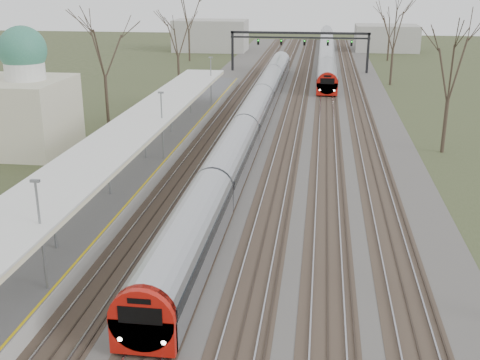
# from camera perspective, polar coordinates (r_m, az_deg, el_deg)

# --- Properties ---
(track_bed) EXTENTS (24.00, 160.00, 0.22)m
(track_bed) POSITION_cam_1_polar(r_m,az_deg,el_deg) (64.61, 4.45, 6.27)
(track_bed) COLOR #474442
(track_bed) RESTS_ON ground
(platform) EXTENTS (3.50, 69.00, 1.00)m
(platform) POSITION_cam_1_polar(r_m,az_deg,el_deg) (49.16, -7.73, 2.68)
(platform) COLOR #9E9B93
(platform) RESTS_ON ground
(canopy) EXTENTS (4.10, 50.00, 3.11)m
(canopy) POSITION_cam_1_polar(r_m,az_deg,el_deg) (44.11, -9.45, 5.34)
(canopy) COLOR slate
(canopy) RESTS_ON platform
(dome_building) EXTENTS (10.00, 8.00, 10.30)m
(dome_building) POSITION_cam_1_polar(r_m,az_deg,el_deg) (53.59, -21.01, 6.49)
(dome_building) COLOR beige
(dome_building) RESTS_ON ground
(signal_gantry) EXTENTS (21.00, 0.59, 6.08)m
(signal_gantry) POSITION_cam_1_polar(r_m,az_deg,el_deg) (93.49, 5.70, 13.10)
(signal_gantry) COLOR black
(signal_gantry) RESTS_ON ground
(tree_west_far) EXTENTS (5.50, 5.50, 11.33)m
(tree_west_far) POSITION_cam_1_polar(r_m,az_deg,el_deg) (60.03, -12.89, 12.61)
(tree_west_far) COLOR #2D231C
(tree_west_far) RESTS_ON ground
(tree_east_far) EXTENTS (5.00, 5.00, 10.30)m
(tree_east_far) POSITION_cam_1_polar(r_m,az_deg,el_deg) (51.47, 19.42, 10.26)
(tree_east_far) COLOR #2D231C
(tree_east_far) RESTS_ON ground
(train_near) EXTENTS (2.62, 75.21, 3.05)m
(train_near) POSITION_cam_1_polar(r_m,az_deg,el_deg) (57.91, 1.32, 6.30)
(train_near) COLOR #A0A3AA
(train_near) RESTS_ON ground
(train_far) EXTENTS (2.62, 75.21, 3.05)m
(train_far) POSITION_cam_1_polar(r_m,az_deg,el_deg) (110.87, 8.23, 12.10)
(train_far) COLOR #A0A3AA
(train_far) RESTS_ON ground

